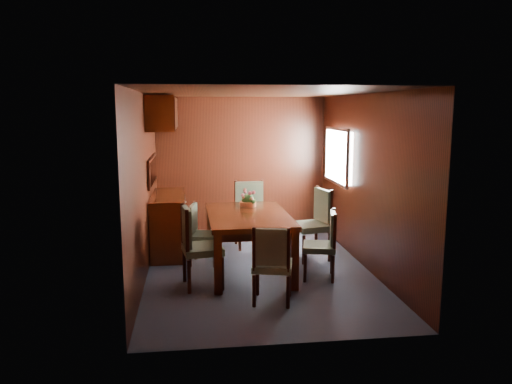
{
  "coord_description": "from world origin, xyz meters",
  "views": [
    {
      "loc": [
        -0.88,
        -6.59,
        2.2
      ],
      "look_at": [
        0.0,
        0.19,
        1.05
      ],
      "focal_mm": 35.0,
      "sensor_mm": 36.0,
      "label": 1
    }
  ],
  "objects": [
    {
      "name": "sideboard",
      "position": [
        -1.25,
        1.0,
        0.45
      ],
      "size": [
        0.48,
        1.4,
        0.9
      ],
      "primitive_type": "cube",
      "color": "#381407",
      "rests_on": "ground"
    },
    {
      "name": "chair_right_far",
      "position": [
        0.91,
        0.39,
        0.58
      ],
      "size": [
        0.57,
        0.59,
        1.05
      ],
      "rotation": [
        0.0,
        0.0,
        1.79
      ],
      "color": "black",
      "rests_on": "ground"
    },
    {
      "name": "chair_head",
      "position": [
        -0.01,
        -1.26,
        0.51
      ],
      "size": [
        0.52,
        0.51,
        0.92
      ],
      "rotation": [
        0.0,
        0.0,
        -0.24
      ],
      "color": "black",
      "rests_on": "ground"
    },
    {
      "name": "room_shell",
      "position": [
        -0.1,
        0.33,
        1.63
      ],
      "size": [
        3.06,
        4.52,
        2.41
      ],
      "color": "black",
      "rests_on": "ground"
    },
    {
      "name": "flower_centerpiece",
      "position": [
        -0.09,
        0.41,
        0.93
      ],
      "size": [
        0.25,
        0.25,
        0.25
      ],
      "color": "#C86B3D",
      "rests_on": "dining_table"
    },
    {
      "name": "dining_table",
      "position": [
        -0.14,
        -0.07,
        0.69
      ],
      "size": [
        1.1,
        1.73,
        0.8
      ],
      "rotation": [
        0.0,
        0.0,
        0.02
      ],
      "color": "#381407",
      "rests_on": "ground"
    },
    {
      "name": "chair_left_near",
      "position": [
        -0.85,
        -0.59,
        0.57
      ],
      "size": [
        0.53,
        0.55,
        1.03
      ],
      "rotation": [
        0.0,
        0.0,
        -1.43
      ],
      "color": "black",
      "rests_on": "ground"
    },
    {
      "name": "chair_right_near",
      "position": [
        0.81,
        -0.49,
        0.5
      ],
      "size": [
        0.5,
        0.51,
        0.9
      ],
      "rotation": [
        0.0,
        0.0,
        1.33
      ],
      "color": "black",
      "rests_on": "ground"
    },
    {
      "name": "ground",
      "position": [
        0.0,
        0.0,
        0.0
      ],
      "size": [
        4.5,
        4.5,
        0.0
      ],
      "primitive_type": "plane",
      "color": "#343747",
      "rests_on": "ground"
    },
    {
      "name": "chair_left_far",
      "position": [
        -0.79,
        0.36,
        0.48
      ],
      "size": [
        0.48,
        0.49,
        0.87
      ],
      "rotation": [
        0.0,
        0.0,
        -1.8
      ],
      "color": "black",
      "rests_on": "ground"
    },
    {
      "name": "chair_foot",
      "position": [
        0.04,
        1.21,
        0.58
      ],
      "size": [
        0.52,
        0.5,
        1.05
      ],
      "rotation": [
        0.0,
        0.0,
        3.2
      ],
      "color": "black",
      "rests_on": "ground"
    }
  ]
}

